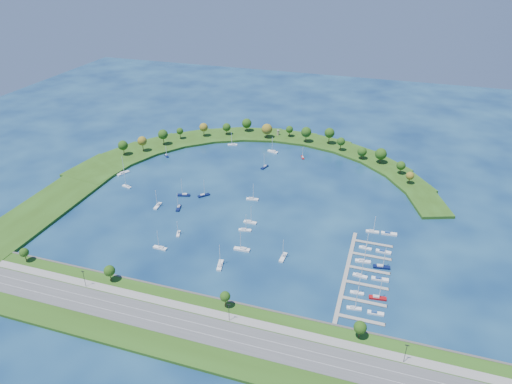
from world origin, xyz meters
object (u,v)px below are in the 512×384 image
(moored_boat_17, at_px, (184,195))
(docked_boat_4, at_px, (360,275))
(moored_boat_14, at_px, (245,230))
(moored_boat_10, at_px, (303,157))
(moored_boat_16, at_px, (220,265))
(moored_boat_18, at_px, (283,257))
(docked_boat_1, at_px, (375,313))
(docked_boat_10, at_px, (372,231))
(moored_boat_2, at_px, (233,144))
(docked_boat_3, at_px, (378,297))
(moored_boat_13, at_px, (166,155))
(docked_boat_6, at_px, (363,261))
(harbor_tower, at_px, (278,132))
(moored_boat_3, at_px, (265,167))
(docked_boat_11, at_px, (389,234))
(docked_boat_9, at_px, (383,252))
(moored_boat_12, at_px, (252,199))
(docked_boat_0, at_px, (354,308))
(moored_boat_4, at_px, (273,151))
(moored_boat_7, at_px, (250,222))
(moored_boat_5, at_px, (160,247))
(moored_boat_11, at_px, (178,233))
(docked_boat_5, at_px, (380,279))
(moored_boat_9, at_px, (242,249))
(moored_boat_6, at_px, (204,195))
(docked_boat_7, at_px, (381,266))
(moored_boat_15, at_px, (158,205))
(docked_boat_2, at_px, (357,292))
(dock_system, at_px, (360,276))
(moored_boat_0, at_px, (127,186))
(docked_boat_8, at_px, (365,247))
(moored_boat_1, at_px, (179,207))
(moored_boat_8, at_px, (123,173))

(moored_boat_17, bearing_deg, docked_boat_4, 142.22)
(moored_boat_14, bearing_deg, moored_boat_10, 73.04)
(moored_boat_16, xyz_separation_m, moored_boat_18, (31.81, 18.06, -0.02))
(docked_boat_1, distance_m, docked_boat_10, 72.49)
(moored_boat_2, bearing_deg, docked_boat_3, 112.12)
(moored_boat_13, distance_m, docked_boat_4, 204.98)
(docked_boat_6, bearing_deg, harbor_tower, 113.16)
(moored_boat_3, height_order, docked_boat_11, moored_boat_3)
(moored_boat_18, relative_size, docked_boat_9, 1.48)
(moored_boat_12, distance_m, docked_boat_0, 119.79)
(harbor_tower, xyz_separation_m, moored_boat_17, (-34.86, -127.16, -3.48))
(moored_boat_4, distance_m, moored_boat_7, 112.90)
(moored_boat_7, height_order, moored_boat_12, moored_boat_7)
(moored_boat_5, bearing_deg, docked_boat_0, 175.61)
(moored_boat_11, bearing_deg, moored_boat_7, 104.96)
(moored_boat_13, distance_m, moored_boat_18, 167.33)
(moored_boat_13, distance_m, docked_boat_5, 213.68)
(moored_boat_17, bearing_deg, docked_boat_0, 133.04)
(moored_boat_9, distance_m, moored_boat_18, 25.05)
(moored_boat_6, bearing_deg, docked_boat_7, -66.00)
(moored_boat_6, height_order, docked_boat_9, moored_boat_6)
(moored_boat_15, xyz_separation_m, docked_boat_11, (152.87, 13.44, -0.22))
(moored_boat_11, bearing_deg, moored_boat_18, 67.95)
(moored_boat_4, relative_size, docked_boat_2, 1.35)
(moored_boat_4, relative_size, moored_boat_14, 1.19)
(docked_boat_7, distance_m, docked_boat_11, 35.11)
(docked_boat_5, bearing_deg, moored_boat_16, -173.31)
(moored_boat_6, bearing_deg, moored_boat_17, 149.74)
(dock_system, height_order, docked_boat_1, docked_boat_1)
(moored_boat_6, relative_size, moored_boat_15, 0.98)
(dock_system, distance_m, docked_boat_3, 18.60)
(moored_boat_3, relative_size, docked_boat_3, 0.93)
(docked_boat_4, height_order, docked_boat_10, docked_boat_10)
(moored_boat_0, distance_m, docked_boat_5, 193.00)
(moored_boat_7, bearing_deg, docked_boat_7, -13.55)
(moored_boat_11, xyz_separation_m, docked_boat_0, (112.18, -32.90, 0.02))
(moored_boat_10, height_order, docked_boat_8, docked_boat_8)
(moored_boat_3, height_order, docked_boat_7, docked_boat_7)
(moored_boat_3, distance_m, docked_boat_0, 165.12)
(docked_boat_3, bearing_deg, moored_boat_12, 133.64)
(moored_boat_13, xyz_separation_m, docked_boat_7, (183.97, -97.79, 0.11))
(moored_boat_1, xyz_separation_m, moored_boat_3, (37.47, 78.48, -0.01))
(moored_boat_15, bearing_deg, moored_boat_8, -129.98)
(moored_boat_5, height_order, moored_boat_10, moored_boat_5)
(moored_boat_7, relative_size, docked_boat_5, 1.37)
(moored_boat_2, bearing_deg, moored_boat_12, 100.03)
(moored_boat_10, xyz_separation_m, docked_boat_5, (73.91, -140.57, -0.17))
(moored_boat_17, distance_m, docked_boat_2, 146.07)
(docked_boat_0, bearing_deg, moored_boat_1, 146.21)
(moored_boat_0, height_order, moored_boat_10, moored_boat_0)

